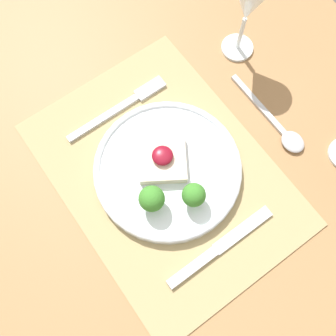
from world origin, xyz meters
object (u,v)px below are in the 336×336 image
knife (213,252)px  spoon (281,129)px  wine_glass_far (250,2)px  dinner_plate (168,171)px  fork (124,105)px

knife → spoon: size_ratio=1.09×
spoon → wine_glass_far: (-0.18, 0.05, 0.12)m
dinner_plate → knife: dinner_plate is taller
knife → spoon: spoon is taller
knife → spoon: 0.25m
knife → dinner_plate: bearing=171.8°
wine_glass_far → dinner_plate: bearing=-63.4°
wine_glass_far → fork: bearing=-95.3°
fork → knife: knife is taller
dinner_plate → fork: 0.15m
dinner_plate → wine_glass_far: (-0.13, 0.26, 0.11)m
dinner_plate → wine_glass_far: wine_glass_far is taller
spoon → wine_glass_far: wine_glass_far is taller
wine_glass_far → spoon: bearing=-14.3°
spoon → wine_glass_far: size_ratio=1.06×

